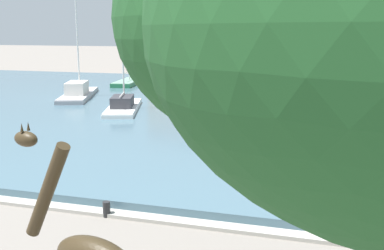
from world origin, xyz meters
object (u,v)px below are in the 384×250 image
Objects in this scene: sailboat_black at (350,124)px; sailboat_yellow at (353,88)px; sailboat_white at (124,107)px; mooring_bollard at (107,209)px; sailboat_green at (130,83)px; sailboat_grey at (80,94)px.

sailboat_black is 0.78× the size of sailboat_yellow.
sailboat_white is 18.47m from mooring_bollard.
sailboat_green is 0.84× the size of sailboat_grey.
sailboat_white is 7.75m from sailboat_grey.
sailboat_black is 0.69× the size of sailboat_grey.
sailboat_yellow reaches higher than mooring_bollard.
sailboat_white is at bearing 173.77° from sailboat_black.
sailboat_grey reaches higher than sailboat_black.
sailboat_green is at bearing -174.37° from sailboat_yellow.
sailboat_white is 1.12× the size of sailboat_green.
sailboat_yellow is at bearing 27.85° from sailboat_grey.
sailboat_white reaches higher than sailboat_black.
sailboat_yellow is 0.88× the size of sailboat_grey.
mooring_bollard is (-7.89, -15.38, -0.22)m from sailboat_black.
sailboat_green is 21.87m from sailboat_yellow.
sailboat_white is at bearing 112.82° from mooring_bollard.
sailboat_black is at bearing -37.16° from sailboat_green.
sailboat_grey is at bearing 121.60° from mooring_bollard.
mooring_bollard is at bearing -117.15° from sailboat_black.
sailboat_grey is at bearing -91.99° from sailboat_green.
sailboat_yellow is (21.76, 2.15, 0.03)m from sailboat_green.
sailboat_green is 9.53m from sailboat_grey.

